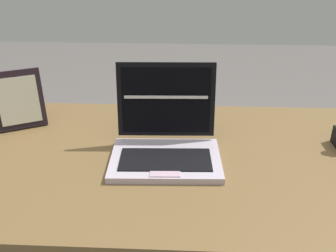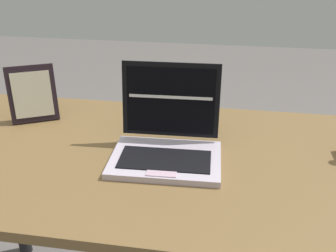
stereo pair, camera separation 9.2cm
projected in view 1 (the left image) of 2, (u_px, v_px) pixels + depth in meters
The scene contains 3 objects.
desk at pixel (201, 184), 1.03m from camera, with size 1.65×0.67×0.72m.
laptop_front at pixel (166, 140), 0.98m from camera, with size 0.29×0.23×0.23m.
photo_frame at pixel (19, 100), 1.11m from camera, with size 0.15×0.10×0.18m.
Camera 1 is at (-0.05, -0.86, 1.23)m, focal length 40.44 mm.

